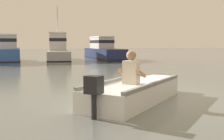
{
  "coord_description": "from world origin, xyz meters",
  "views": [
    {
      "loc": [
        -3.9,
        -6.22,
        1.35
      ],
      "look_at": [
        -0.39,
        1.2,
        0.55
      ],
      "focal_mm": 44.23,
      "sensor_mm": 36.0,
      "label": 1
    }
  ],
  "objects": [
    {
      "name": "rowboat_with_person",
      "position": [
        -0.72,
        -0.76,
        0.25
      ],
      "size": [
        3.34,
        2.69,
        1.19
      ],
      "color": "white",
      "rests_on": "ground"
    },
    {
      "name": "moored_boat_grey",
      "position": [
        1.47,
        15.0,
        0.8
      ],
      "size": [
        3.06,
        6.79,
        4.18
      ],
      "color": "gray",
      "rests_on": "ground"
    },
    {
      "name": "ground_plane",
      "position": [
        0.0,
        0.0,
        0.0
      ],
      "size": [
        120.0,
        120.0,
        0.0
      ],
      "primitive_type": "plane",
      "color": "slate"
    },
    {
      "name": "moored_boat_navy",
      "position": [
        5.15,
        14.64,
        0.72
      ],
      "size": [
        2.4,
        6.81,
        1.91
      ],
      "color": "#19234C",
      "rests_on": "ground"
    },
    {
      "name": "moored_boat_blue",
      "position": [
        -2.2,
        15.1,
        0.75
      ],
      "size": [
        2.36,
        6.24,
        2.0
      ],
      "color": "#2D519E",
      "rests_on": "ground"
    }
  ]
}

